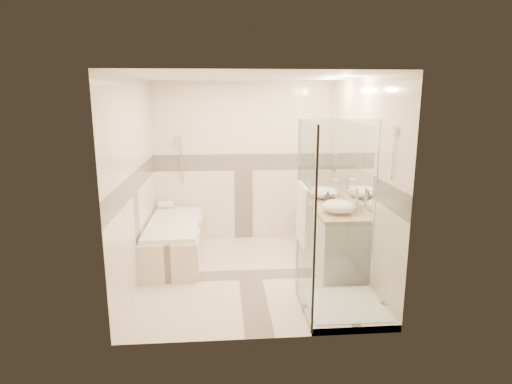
{
  "coord_description": "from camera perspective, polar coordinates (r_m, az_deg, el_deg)",
  "views": [
    {
      "loc": [
        -0.34,
        -5.18,
        2.29
      ],
      "look_at": [
        0.1,
        0.25,
        1.05
      ],
      "focal_mm": 30.0,
      "sensor_mm": 36.0,
      "label": 1
    }
  ],
  "objects": [
    {
      "name": "faucet_far",
      "position": [
        5.47,
        13.18,
        -0.87
      ],
      "size": [
        0.13,
        0.03,
        0.31
      ],
      "color": "silver",
      "rests_on": "vanity"
    },
    {
      "name": "vessel_sink_far",
      "position": [
        5.43,
        10.97,
        -1.89
      ],
      "size": [
        0.42,
        0.42,
        0.17
      ],
      "primitive_type": "ellipsoid",
      "color": "white",
      "rests_on": "vanity"
    },
    {
      "name": "amenity_bottle_b",
      "position": [
        5.95,
        9.56,
        -0.62
      ],
      "size": [
        0.13,
        0.13,
        0.15
      ],
      "primitive_type": "imported",
      "rotation": [
        0.0,
        0.0,
        0.14
      ],
      "color": "black",
      "rests_on": "vanity"
    },
    {
      "name": "vessel_sink_near",
      "position": [
        6.17,
        9.03,
        -0.04
      ],
      "size": [
        0.42,
        0.42,
        0.17
      ],
      "primitive_type": "ellipsoid",
      "color": "white",
      "rests_on": "vanity"
    },
    {
      "name": "vanity",
      "position": [
        5.97,
        9.86,
        -5.57
      ],
      "size": [
        0.58,
        1.62,
        0.85
      ],
      "color": "silver",
      "rests_on": "ground"
    },
    {
      "name": "faucet_near",
      "position": [
        6.21,
        10.99,
        0.74
      ],
      "size": [
        0.12,
        0.03,
        0.29
      ],
      "color": "silver",
      "rests_on": "vanity"
    },
    {
      "name": "bathtub",
      "position": [
        6.2,
        -10.79,
        -6.08
      ],
      "size": [
        0.75,
        1.7,
        0.56
      ],
      "color": "beige",
      "rests_on": "ground"
    },
    {
      "name": "amenity_bottle_a",
      "position": [
        5.71,
        10.18,
        -1.11
      ],
      "size": [
        0.1,
        0.1,
        0.17
      ],
      "primitive_type": "imported",
      "rotation": [
        0.0,
        0.0,
        0.32
      ],
      "color": "black",
      "rests_on": "vanity"
    },
    {
      "name": "room",
      "position": [
        5.31,
        -0.28,
        1.62
      ],
      "size": [
        2.82,
        3.02,
        2.52
      ],
      "color": "beige",
      "rests_on": "ground"
    },
    {
      "name": "folded_towels",
      "position": [
        6.45,
        8.43,
        0.16
      ],
      "size": [
        0.17,
        0.27,
        0.08
      ],
      "primitive_type": "cube",
      "rotation": [
        0.0,
        0.0,
        -0.06
      ],
      "color": "white",
      "rests_on": "vanity"
    },
    {
      "name": "rolled_towel",
      "position": [
        6.83,
        -11.92,
        -1.67
      ],
      "size": [
        0.24,
        0.11,
        0.11
      ],
      "primitive_type": "cylinder",
      "rotation": [
        0.0,
        1.57,
        0.0
      ],
      "color": "white",
      "rests_on": "bathtub"
    },
    {
      "name": "shower_enclosure",
      "position": [
        4.72,
        10.25,
        -9.61
      ],
      "size": [
        0.96,
        0.93,
        2.04
      ],
      "color": "beige",
      "rests_on": "ground"
    }
  ]
}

